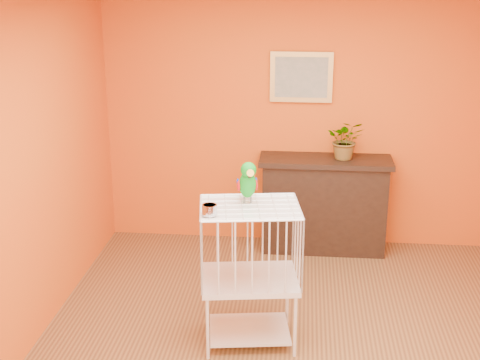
# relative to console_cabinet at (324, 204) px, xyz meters

# --- Properties ---
(ground) EXTENTS (4.50, 4.50, 0.00)m
(ground) POSITION_rel_console_cabinet_xyz_m (-0.26, -2.02, -0.49)
(ground) COLOR brown
(ground) RESTS_ON ground
(room_shell) EXTENTS (4.50, 4.50, 4.50)m
(room_shell) POSITION_rel_console_cabinet_xyz_m (-0.26, -2.02, 1.09)
(room_shell) COLOR #C75412
(room_shell) RESTS_ON ground
(console_cabinet) EXTENTS (1.32, 0.47, 0.98)m
(console_cabinet) POSITION_rel_console_cabinet_xyz_m (0.00, 0.00, 0.00)
(console_cabinet) COLOR black
(console_cabinet) RESTS_ON ground
(potted_plant) EXTENTS (0.37, 0.41, 0.31)m
(potted_plant) POSITION_rel_console_cabinet_xyz_m (0.19, 0.01, 0.64)
(potted_plant) COLOR #26722D
(potted_plant) RESTS_ON console_cabinet
(framed_picture) EXTENTS (0.62, 0.04, 0.50)m
(framed_picture) POSITION_rel_console_cabinet_xyz_m (-0.26, 0.20, 1.26)
(framed_picture) COLOR #BA8B42
(framed_picture) RESTS_ON room_shell
(birdcage) EXTENTS (0.80, 0.66, 1.12)m
(birdcage) POSITION_rel_console_cabinet_xyz_m (-0.60, -1.83, 0.09)
(birdcage) COLOR silver
(birdcage) RESTS_ON ground
(feed_cup) EXTENTS (0.11, 0.11, 0.08)m
(feed_cup) POSITION_rel_console_cabinet_xyz_m (-0.87, -2.04, 0.67)
(feed_cup) COLOR silver
(feed_cup) RESTS_ON birdcage
(parrot) EXTENTS (0.17, 0.30, 0.33)m
(parrot) POSITION_rel_console_cabinet_xyz_m (-0.63, -1.75, 0.80)
(parrot) COLOR #59544C
(parrot) RESTS_ON birdcage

